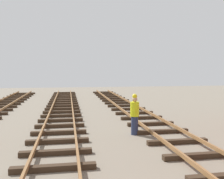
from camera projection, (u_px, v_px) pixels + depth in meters
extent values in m
cube|color=#38281C|center=(199.00, 156.00, 8.55)|extent=(2.50, 0.24, 0.18)
cube|color=#38281C|center=(177.00, 142.00, 10.21)|extent=(2.50, 0.24, 0.18)
cube|color=#38281C|center=(162.00, 131.00, 11.87)|extent=(2.50, 0.24, 0.18)
cube|color=#38281C|center=(151.00, 124.00, 13.53)|extent=(2.50, 0.24, 0.18)
cube|color=#38281C|center=(142.00, 118.00, 15.19)|extent=(2.50, 0.24, 0.18)
cube|color=#38281C|center=(134.00, 113.00, 16.85)|extent=(2.50, 0.24, 0.18)
cube|color=#38281C|center=(128.00, 109.00, 18.51)|extent=(2.50, 0.24, 0.18)
cube|color=#38281C|center=(123.00, 106.00, 20.17)|extent=(2.50, 0.24, 0.18)
cube|color=#38281C|center=(119.00, 103.00, 21.83)|extent=(2.50, 0.24, 0.18)
cube|color=#38281C|center=(116.00, 100.00, 23.49)|extent=(2.50, 0.24, 0.18)
cube|color=#38281C|center=(112.00, 98.00, 25.15)|extent=(2.50, 0.24, 0.18)
cube|color=#38281C|center=(110.00, 97.00, 26.81)|extent=(2.50, 0.24, 0.18)
cube|color=#38281C|center=(107.00, 95.00, 28.47)|extent=(2.50, 0.24, 0.18)
cube|color=#38281C|center=(105.00, 93.00, 30.13)|extent=(2.50, 0.24, 0.18)
cube|color=#38281C|center=(103.00, 92.00, 31.79)|extent=(2.50, 0.24, 0.18)
cube|color=#38281C|center=(54.00, 168.00, 7.50)|extent=(2.50, 0.24, 0.18)
cube|color=#38281C|center=(56.00, 152.00, 8.89)|extent=(2.50, 0.24, 0.18)
cube|color=#38281C|center=(58.00, 141.00, 10.28)|extent=(2.50, 0.24, 0.18)
cube|color=#38281C|center=(59.00, 133.00, 11.67)|extent=(2.50, 0.24, 0.18)
cube|color=#38281C|center=(60.00, 126.00, 13.06)|extent=(2.50, 0.24, 0.18)
cube|color=#38281C|center=(61.00, 120.00, 14.45)|extent=(2.50, 0.24, 0.18)
cube|color=#38281C|center=(61.00, 116.00, 15.84)|extent=(2.50, 0.24, 0.18)
cube|color=#38281C|center=(62.00, 112.00, 17.23)|extent=(2.50, 0.24, 0.18)
cube|color=#38281C|center=(62.00, 109.00, 18.62)|extent=(2.50, 0.24, 0.18)
cube|color=#38281C|center=(63.00, 106.00, 20.01)|extent=(2.50, 0.24, 0.18)
cube|color=#38281C|center=(63.00, 104.00, 21.40)|extent=(2.50, 0.24, 0.18)
cube|color=#38281C|center=(63.00, 101.00, 22.79)|extent=(2.50, 0.24, 0.18)
cube|color=#38281C|center=(64.00, 100.00, 24.18)|extent=(2.50, 0.24, 0.18)
cube|color=#38281C|center=(64.00, 98.00, 25.57)|extent=(2.50, 0.24, 0.18)
cube|color=#38281C|center=(64.00, 96.00, 26.96)|extent=(2.50, 0.24, 0.18)
cube|color=#38281C|center=(64.00, 95.00, 28.35)|extent=(2.50, 0.24, 0.18)
cube|color=#38281C|center=(64.00, 94.00, 29.74)|extent=(2.50, 0.24, 0.18)
cube|color=#38281C|center=(65.00, 93.00, 31.13)|extent=(2.50, 0.24, 0.18)
cube|color=#38281C|center=(0.00, 107.00, 19.53)|extent=(2.50, 0.24, 0.18)
cube|color=#38281C|center=(5.00, 104.00, 21.06)|extent=(2.50, 0.24, 0.18)
cube|color=#38281C|center=(9.00, 102.00, 22.59)|extent=(2.50, 0.24, 0.18)
cube|color=#38281C|center=(13.00, 100.00, 24.13)|extent=(2.50, 0.24, 0.18)
cube|color=#38281C|center=(16.00, 98.00, 25.66)|extent=(2.50, 0.24, 0.18)
cube|color=#38281C|center=(19.00, 96.00, 27.19)|extent=(2.50, 0.24, 0.18)
cube|color=#38281C|center=(22.00, 95.00, 28.72)|extent=(2.50, 0.24, 0.18)
cube|color=#38281C|center=(24.00, 93.00, 30.26)|extent=(2.50, 0.24, 0.18)
cylinder|color=#262D4C|center=(135.00, 125.00, 11.63)|extent=(0.32, 0.32, 0.85)
cylinder|color=yellow|center=(135.00, 109.00, 11.57)|extent=(0.40, 0.40, 0.65)
sphere|color=tan|center=(135.00, 99.00, 11.53)|extent=(0.24, 0.24, 0.24)
sphere|color=yellow|center=(135.00, 96.00, 11.52)|extent=(0.22, 0.22, 0.22)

